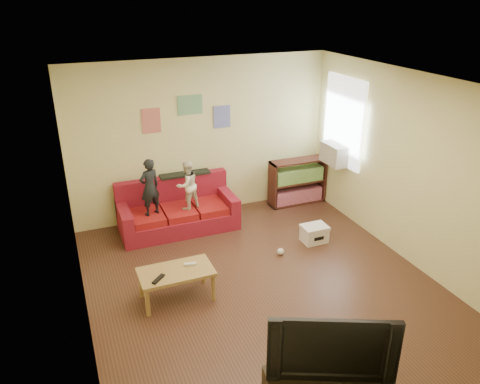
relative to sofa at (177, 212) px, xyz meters
name	(u,v)px	position (x,y,z in m)	size (l,w,h in m)	color
room_shell	(264,194)	(0.62, -2.07, 1.07)	(4.52, 5.02, 2.72)	#4F2F22
sofa	(177,212)	(0.00, 0.00, 0.00)	(1.90, 0.88, 0.84)	maroon
child_a	(150,187)	(-0.45, -0.17, 0.58)	(0.34, 0.22, 0.92)	black
child_b	(187,185)	(0.15, -0.17, 0.52)	(0.39, 0.31, 0.81)	white
coffee_table	(176,275)	(-0.53, -1.93, 0.08)	(0.94, 0.51, 0.42)	#A68346
remote	(158,279)	(-0.78, -2.05, 0.15)	(0.21, 0.05, 0.02)	black
game_controller	(190,264)	(-0.33, -1.88, 0.16)	(0.15, 0.04, 0.03)	silver
bookshelf	(297,184)	(2.32, 0.12, 0.10)	(1.06, 0.32, 0.85)	#411D16
window	(343,121)	(2.84, -0.42, 1.36)	(0.04, 1.08, 1.48)	white
ac_unit	(335,154)	(2.72, -0.42, 0.80)	(0.28, 0.55, 0.35)	#B7B2A3
artwork_left	(151,121)	(-0.23, 0.42, 1.47)	(0.30, 0.01, 0.40)	#D87266
artwork_center	(190,105)	(0.42, 0.42, 1.67)	(0.42, 0.01, 0.32)	#72B27F
artwork_right	(222,117)	(0.97, 0.42, 1.42)	(0.30, 0.01, 0.38)	#727FCC
file_box	(314,234)	(1.87, -1.29, -0.14)	(0.40, 0.30, 0.27)	white
television	(331,342)	(0.35, -4.11, 0.49)	(1.16, 0.15, 0.67)	black
tissue	(281,252)	(1.20, -1.46, -0.23)	(0.10, 0.10, 0.10)	silver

